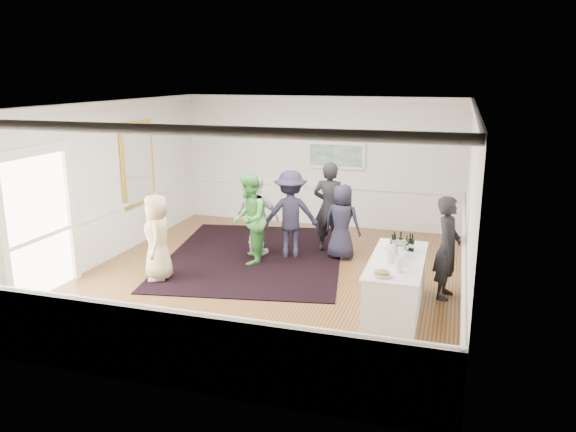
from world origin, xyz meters
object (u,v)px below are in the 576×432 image
(guest_navy, at_px, (342,222))
(ice_bucket, at_px, (399,250))
(guest_dark_b, at_px, (329,208))
(serving_table, at_px, (396,285))
(nut_bowl, at_px, (382,274))
(guest_green, at_px, (249,219))
(guest_tan, at_px, (157,237))
(guest_lilac, at_px, (258,217))
(bartender, at_px, (447,248))
(guest_dark_a, at_px, (290,214))

(guest_navy, xyz_separation_m, ice_bucket, (1.38, -2.28, 0.22))
(guest_dark_b, xyz_separation_m, ice_bucket, (1.73, -2.62, 0.03))
(guest_navy, bearing_deg, serving_table, 129.62)
(serving_table, xyz_separation_m, nut_bowl, (-0.12, -0.85, 0.48))
(guest_green, relative_size, guest_dark_b, 0.93)
(guest_green, relative_size, nut_bowl, 6.74)
(guest_tan, xyz_separation_m, guest_dark_b, (2.65, 2.54, 0.17))
(guest_tan, relative_size, guest_lilac, 0.97)
(guest_green, bearing_deg, ice_bucket, 50.13)
(guest_tan, xyz_separation_m, nut_bowl, (4.25, -1.06, 0.12))
(guest_green, bearing_deg, nut_bowl, 36.07)
(guest_navy, relative_size, nut_bowl, 5.79)
(guest_navy, bearing_deg, guest_dark_b, -35.34)
(bartender, bearing_deg, ice_bucket, 145.03)
(guest_navy, bearing_deg, guest_lilac, 19.61)
(guest_lilac, height_order, guest_dark_a, guest_dark_a)
(guest_dark_b, height_order, nut_bowl, guest_dark_b)
(guest_dark_a, distance_m, guest_navy, 1.07)
(guest_tan, xyz_separation_m, ice_bucket, (4.37, -0.09, 0.20))
(bartender, distance_m, guest_tan, 5.15)
(guest_dark_b, bearing_deg, nut_bowl, 117.31)
(guest_dark_b, bearing_deg, guest_dark_a, 43.14)
(guest_green, xyz_separation_m, guest_dark_a, (0.68, 0.59, 0.00))
(serving_table, distance_m, ice_bucket, 0.57)
(bartender, bearing_deg, serving_table, 149.35)
(guest_green, bearing_deg, guest_dark_b, 115.78)
(guest_green, distance_m, ice_bucket, 3.42)
(guest_lilac, bearing_deg, guest_tan, 66.19)
(guest_dark_b, height_order, guest_navy, guest_dark_b)
(bartender, relative_size, guest_dark_a, 0.97)
(guest_dark_a, distance_m, guest_dark_b, 0.90)
(guest_dark_b, bearing_deg, guest_navy, 138.22)
(guest_tan, bearing_deg, guest_dark_b, 106.12)
(guest_lilac, height_order, ice_bucket, guest_lilac)
(bartender, height_order, guest_green, guest_green)
(guest_navy, bearing_deg, guest_dark_a, 22.06)
(guest_lilac, xyz_separation_m, guest_navy, (1.72, 0.30, -0.05))
(guest_tan, bearing_deg, ice_bucket, 61.21)
(guest_tan, height_order, ice_bucket, guest_tan)
(nut_bowl, bearing_deg, serving_table, 81.74)
(bartender, xyz_separation_m, nut_bowl, (-0.86, -1.72, 0.05))
(guest_tan, height_order, guest_dark_a, guest_dark_a)
(guest_green, height_order, ice_bucket, guest_green)
(guest_tan, bearing_deg, guest_lilac, 118.31)
(guest_tan, xyz_separation_m, guest_lilac, (1.28, 1.89, 0.03))
(ice_bucket, bearing_deg, guest_navy, 121.22)
(bartender, relative_size, nut_bowl, 6.54)
(guest_dark_a, relative_size, nut_bowl, 6.77)
(serving_table, height_order, guest_dark_a, guest_dark_a)
(serving_table, bearing_deg, bartender, 49.73)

